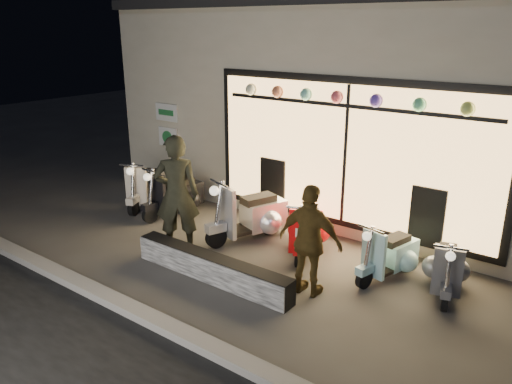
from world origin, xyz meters
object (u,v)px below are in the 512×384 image
Objects in this scene: graffiti_barrier at (212,268)px; woman at (310,241)px; man at (177,194)px; scooter_red at (308,229)px; scooter_silver at (256,214)px.

woman reaches higher than graffiti_barrier.
man reaches higher than woman.
scooter_red is 0.66× the size of man.
scooter_silver is at bearing 104.20° from graffiti_barrier.
scooter_silver reaches higher than scooter_red.
graffiti_barrier is 1.49m from man.
graffiti_barrier is 1.60m from woman.
scooter_red is (1.02, 0.11, -0.07)m from scooter_silver.
man is (-1.16, 0.47, 0.81)m from graffiti_barrier.
scooter_silver is 0.77× the size of man.
scooter_silver is 1.18× the size of scooter_red.
man reaches higher than scooter_silver.
graffiti_barrier is 1.81× the size of scooter_silver.
scooter_silver is at bearing -162.33° from man.
woman is at bearing 20.64° from graffiti_barrier.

